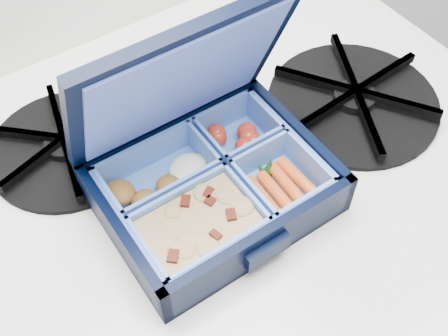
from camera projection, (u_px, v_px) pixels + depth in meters
bento_box at (214, 187)px, 0.52m from camera, size 0.21×0.16×0.05m
burner_grate at (355, 96)px, 0.61m from camera, size 0.20×0.20×0.03m
burner_grate_rear at (66, 144)px, 0.58m from camera, size 0.20×0.20×0.02m
fork at (196, 99)px, 0.62m from camera, size 0.13×0.14×0.01m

